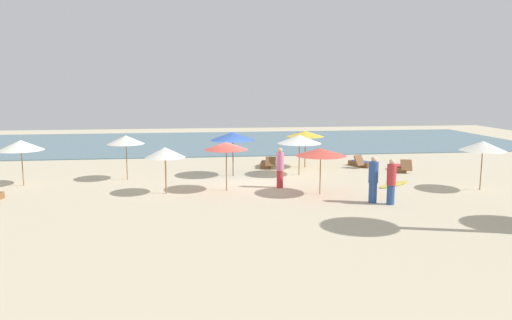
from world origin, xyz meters
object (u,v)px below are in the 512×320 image
at_px(umbrella_6, 305,134).
at_px(umbrella_8, 483,146).
at_px(umbrella_0, 21,145).
at_px(umbrella_3, 226,146).
at_px(umbrella_2, 299,139).
at_px(surfboard, 394,184).
at_px(lounger_1, 267,164).
at_px(lounger_3, 399,168).
at_px(umbrella_7, 165,152).
at_px(person_2, 280,168).
at_px(lounger_2, 361,163).
at_px(person_1, 373,180).
at_px(umbrella_5, 321,152).
at_px(umbrella_1, 233,136).
at_px(umbrella_4, 126,140).
at_px(person_0, 391,182).

height_order(umbrella_6, umbrella_8, umbrella_8).
bearing_deg(umbrella_0, umbrella_3, -13.69).
distance_m(umbrella_2, surfboard, 5.30).
bearing_deg(lounger_1, lounger_3, -17.11).
bearing_deg(umbrella_6, umbrella_8, -46.89).
xyz_separation_m(umbrella_7, person_2, (5.10, 0.58, -0.87)).
relative_size(lounger_2, person_1, 0.92).
xyz_separation_m(umbrella_8, person_2, (-8.80, 1.64, -1.06)).
bearing_deg(umbrella_5, umbrella_1, 125.69).
distance_m(umbrella_3, person_1, 6.47).
relative_size(umbrella_3, lounger_2, 1.26).
bearing_deg(person_1, lounger_1, 108.66).
xyz_separation_m(lounger_1, surfboard, (5.22, -5.66, -0.13)).
bearing_deg(umbrella_3, lounger_3, 20.98).
bearing_deg(umbrella_2, lounger_2, 27.90).
bearing_deg(umbrella_0, umbrella_8, -9.92).
xyz_separation_m(umbrella_2, lounger_3, (5.64, 0.44, -1.70)).
relative_size(umbrella_5, person_2, 1.19).
bearing_deg(surfboard, umbrella_6, 119.68).
xyz_separation_m(person_1, surfboard, (2.24, 3.16, -0.90)).
bearing_deg(lounger_2, umbrella_6, 178.04).
relative_size(lounger_2, surfboard, 0.80).
height_order(umbrella_0, umbrella_3, umbrella_3).
bearing_deg(umbrella_0, lounger_1, 16.51).
relative_size(lounger_1, surfboard, 0.83).
bearing_deg(umbrella_1, umbrella_0, -173.40).
bearing_deg(umbrella_7, umbrella_4, 121.52).
distance_m(umbrella_8, lounger_2, 7.68).
bearing_deg(umbrella_5, person_2, 133.05).
height_order(umbrella_2, umbrella_8, umbrella_8).
height_order(umbrella_4, umbrella_5, umbrella_4).
distance_m(umbrella_3, person_0, 7.17).
bearing_deg(person_1, umbrella_4, 149.55).
relative_size(person_1, surfboard, 0.86).
height_order(umbrella_3, surfboard, umbrella_3).
relative_size(umbrella_0, umbrella_6, 1.01).
height_order(umbrella_4, lounger_1, umbrella_4).
height_order(umbrella_3, person_1, umbrella_3).
height_order(umbrella_1, umbrella_4, umbrella_1).
relative_size(umbrella_0, umbrella_3, 0.98).
height_order(umbrella_5, person_0, umbrella_5).
bearing_deg(umbrella_2, umbrella_8, -32.23).
bearing_deg(surfboard, lounger_3, 63.57).
relative_size(lounger_3, person_0, 0.97).
bearing_deg(umbrella_4, umbrella_8, -15.53).
xyz_separation_m(umbrella_2, umbrella_7, (-6.63, -3.53, -0.08)).
relative_size(umbrella_4, umbrella_6, 1.05).
relative_size(umbrella_1, umbrella_4, 1.04).
xyz_separation_m(umbrella_6, lounger_2, (3.27, -0.11, -1.73)).
xyz_separation_m(umbrella_7, lounger_1, (5.31, 6.12, -1.63)).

